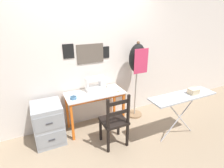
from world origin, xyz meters
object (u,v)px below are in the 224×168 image
sewing_machine (96,84)px  storage_box (193,91)px  dress_form (137,62)px  ironing_board (183,98)px  fabric_bowl (73,98)px  thread_spool_mid_table (110,87)px  thread_spool_near_machine (107,88)px  scissors (119,91)px  filing_cabinet (49,123)px  wooden_chair (115,121)px

sewing_machine → storage_box: size_ratio=2.14×
dress_form → ironing_board: 1.06m
fabric_bowl → ironing_board: (1.61, -0.80, 0.02)m
thread_spool_mid_table → storage_box: storage_box is taller
thread_spool_near_machine → fabric_bowl: bearing=-166.1°
scissors → sewing_machine: bearing=147.7°
fabric_bowl → storage_box: storage_box is taller
dress_form → fabric_bowl: bearing=-174.5°
dress_form → filing_cabinet: bearing=-177.5°
fabric_bowl → storage_box: size_ratio=0.66×
thread_spool_near_machine → storage_box: (1.13, -0.99, 0.12)m
sewing_machine → filing_cabinet: size_ratio=0.52×
ironing_board → dress_form: bearing=108.1°
filing_cabinet → ironing_board: 2.26m
filing_cabinet → thread_spool_near_machine: bearing=6.0°
thread_spool_near_machine → ironing_board: 1.35m
filing_cabinet → ironing_board: size_ratio=0.59×
thread_spool_mid_table → thread_spool_near_machine: bearing=170.5°
sewing_machine → storage_box: bearing=-37.1°
thread_spool_near_machine → thread_spool_mid_table: 0.06m
fabric_bowl → storage_box: bearing=-24.6°
storage_box → wooden_chair: bearing=166.0°
fabric_bowl → sewing_machine: bearing=21.0°
filing_cabinet → storage_box: (2.25, -0.88, 0.51)m
storage_box → filing_cabinet: bearing=158.7°
thread_spool_near_machine → ironing_board: size_ratio=0.04×
scissors → storage_box: size_ratio=0.76×
sewing_machine → ironing_board: bearing=-41.0°
scissors → filing_cabinet: scissors is taller
thread_spool_mid_table → scissors: bearing=-63.6°
dress_form → storage_box: dress_form is taller
thread_spool_mid_table → dress_form: (0.57, -0.03, 0.43)m
wooden_chair → ironing_board: (1.09, -0.30, 0.32)m
storage_box → dress_form: bearing=117.7°
wooden_chair → ironing_board: size_ratio=0.79×
dress_form → ironing_board: (0.30, -0.93, -0.41)m
filing_cabinet → storage_box: storage_box is taller
fabric_bowl → thread_spool_mid_table: (0.74, 0.16, -0.00)m
sewing_machine → dress_form: bearing=-3.9°
dress_form → ironing_board: size_ratio=1.33×
sewing_machine → ironing_board: size_ratio=0.30×
ironing_board → storage_box: 0.22m
wooden_chair → filing_cabinet: wooden_chair is taller
dress_form → thread_spool_near_machine: bearing=176.2°
filing_cabinet → fabric_bowl: bearing=-6.5°
filing_cabinet → storage_box: size_ratio=4.11×
scissors → thread_spool_near_machine: 0.27m
scissors → wooden_chair: wooden_chair is taller
sewing_machine → ironing_board: (1.14, -0.99, -0.08)m
sewing_machine → thread_spool_mid_table: sewing_machine is taller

